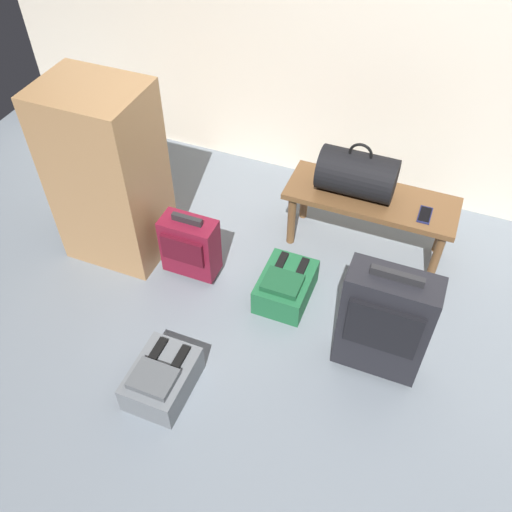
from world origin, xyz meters
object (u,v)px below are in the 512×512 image
(duffel_bag_black, at_px, (357,174))
(backpack_green, at_px, (286,286))
(suitcase_small_burgundy, at_px, (190,246))
(cell_phone, at_px, (425,215))
(backpack_grey, at_px, (162,378))
(bench, at_px, (370,204))
(suitcase_upright_charcoal, at_px, (384,323))
(side_cabinet, at_px, (108,176))

(duffel_bag_black, bearing_deg, backpack_green, -110.12)
(duffel_bag_black, relative_size, suitcase_small_burgundy, 0.96)
(cell_phone, height_order, backpack_grey, cell_phone)
(bench, height_order, backpack_grey, bench)
(suitcase_small_burgundy, distance_m, backpack_green, 0.60)
(suitcase_small_burgundy, relative_size, backpack_grey, 1.21)
(backpack_grey, distance_m, backpack_green, 0.88)
(cell_phone, relative_size, backpack_green, 0.38)
(bench, xyz_separation_m, suitcase_upright_charcoal, (0.27, -0.85, 0.02))
(bench, relative_size, suitcase_small_burgundy, 2.17)
(side_cabinet, bearing_deg, suitcase_upright_charcoal, -10.06)
(duffel_bag_black, height_order, side_cabinet, side_cabinet)
(bench, xyz_separation_m, duffel_bag_black, (-0.11, 0.00, 0.20))
(cell_phone, distance_m, backpack_green, 0.88)
(cell_phone, distance_m, suitcase_upright_charcoal, 0.80)
(suitcase_upright_charcoal, xyz_separation_m, backpack_green, (-0.58, 0.27, -0.28))
(cell_phone, xyz_separation_m, suitcase_upright_charcoal, (-0.05, -0.79, -0.04))
(backpack_grey, height_order, side_cabinet, side_cabinet)
(duffel_bag_black, distance_m, side_cabinet, 1.42)
(side_cabinet, bearing_deg, backpack_grey, -48.51)
(suitcase_upright_charcoal, height_order, suitcase_small_burgundy, suitcase_upright_charcoal)
(backpack_grey, bearing_deg, side_cabinet, 131.49)
(duffel_bag_black, bearing_deg, backpack_grey, -112.88)
(bench, bearing_deg, suitcase_small_burgundy, -145.58)
(suitcase_upright_charcoal, xyz_separation_m, backpack_grey, (-0.95, -0.52, -0.28))
(suitcase_small_burgundy, height_order, backpack_grey, suitcase_small_burgundy)
(bench, xyz_separation_m, cell_phone, (0.31, -0.05, 0.07))
(bench, height_order, side_cabinet, side_cabinet)
(bench, xyz_separation_m, backpack_green, (-0.32, -0.58, -0.25))
(cell_phone, height_order, backpack_green, cell_phone)
(bench, bearing_deg, backpack_grey, -116.52)
(backpack_green, bearing_deg, suitcase_small_burgundy, -176.36)
(bench, relative_size, backpack_grey, 2.63)
(backpack_green, relative_size, side_cabinet, 0.35)
(backpack_green, bearing_deg, side_cabinet, 178.67)
(suitcase_upright_charcoal, relative_size, side_cabinet, 0.66)
(suitcase_upright_charcoal, bearing_deg, side_cabinet, 169.94)
(bench, xyz_separation_m, side_cabinet, (-1.41, -0.55, 0.20))
(cell_phone, distance_m, backpack_grey, 1.68)
(duffel_bag_black, bearing_deg, side_cabinet, -157.14)
(cell_phone, distance_m, side_cabinet, 1.80)
(bench, bearing_deg, cell_phone, -9.90)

